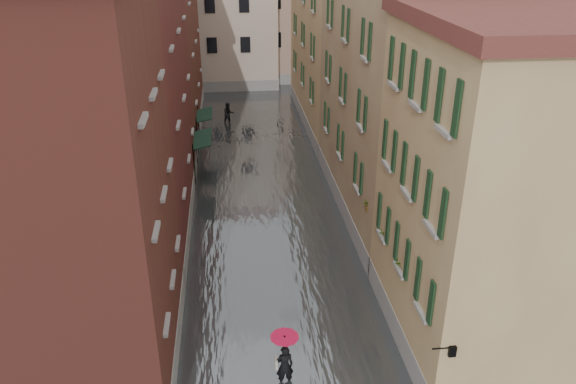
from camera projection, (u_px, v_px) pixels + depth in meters
ground at (283, 315)px, 22.58m from camera, size 120.00×120.00×0.00m
floodwater at (261, 181)px, 34.22m from camera, size 10.00×60.00×0.20m
building_left_near at (63, 201)px, 17.31m from camera, size 6.00×8.00×13.00m
building_left_mid at (121, 106)px, 27.30m from camera, size 6.00×14.00×12.50m
building_left_far at (153, 36)px, 40.45m from camera, size 6.00×16.00×14.00m
building_right_near at (493, 201)px, 19.01m from camera, size 6.00×8.00×11.50m
building_right_mid at (401, 93)px, 28.57m from camera, size 6.00×14.00×13.00m
building_right_far at (343, 50)px, 42.37m from camera, size 6.00×16.00×11.50m
building_end_cream at (211, 15)px, 53.63m from camera, size 12.00×9.00×13.00m
building_end_pink at (302, 16)px, 56.53m from camera, size 10.00×9.00×12.00m
awning_near at (202, 140)px, 33.98m from camera, size 1.09×3.27×2.80m
awning_far at (204, 116)px, 38.32m from camera, size 1.09×2.89×2.80m
wall_lantern at (451, 350)px, 16.33m from camera, size 0.71×0.22×0.35m
window_planters at (385, 227)px, 22.00m from camera, size 0.59×5.70×0.84m
pedestrian_main at (284, 356)px, 18.63m from camera, size 0.97×0.97×2.06m
pedestrian_far at (229, 114)px, 43.73m from camera, size 1.06×0.92×1.86m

